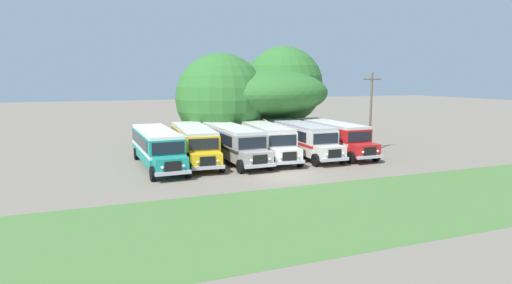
% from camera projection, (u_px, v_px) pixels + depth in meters
% --- Properties ---
extents(ground_plane, '(220.00, 220.00, 0.00)m').
position_uv_depth(ground_plane, '(286.00, 176.00, 29.58)').
color(ground_plane, slate).
extents(foreground_grass_strip, '(80.00, 10.28, 0.01)m').
position_uv_depth(foreground_grass_strip, '(351.00, 208.00, 22.29)').
color(foreground_grass_strip, '#4C7538').
rests_on(foreground_grass_strip, ground_plane).
extents(parked_bus_slot_0, '(2.95, 10.87, 2.82)m').
position_uv_depth(parked_bus_slot_0, '(157.00, 146.00, 32.82)').
color(parked_bus_slot_0, teal).
rests_on(parked_bus_slot_0, ground_plane).
extents(parked_bus_slot_1, '(3.25, 10.92, 2.82)m').
position_uv_depth(parked_bus_slot_1, '(194.00, 142.00, 34.69)').
color(parked_bus_slot_1, yellow).
rests_on(parked_bus_slot_1, ground_plane).
extents(parked_bus_slot_2, '(3.02, 10.88, 2.82)m').
position_uv_depth(parked_bus_slot_2, '(232.00, 141.00, 35.13)').
color(parked_bus_slot_2, '#9E9993').
rests_on(parked_bus_slot_2, ground_plane).
extents(parked_bus_slot_3, '(3.32, 10.94, 2.82)m').
position_uv_depth(parked_bus_slot_3, '(265.00, 139.00, 36.55)').
color(parked_bus_slot_3, silver).
rests_on(parked_bus_slot_3, ground_plane).
extents(parked_bus_slot_4, '(2.78, 10.85, 2.82)m').
position_uv_depth(parked_bus_slot_4, '(301.00, 137.00, 37.53)').
color(parked_bus_slot_4, silver).
rests_on(parked_bus_slot_4, ground_plane).
extents(parked_bus_slot_5, '(2.75, 10.85, 2.82)m').
position_uv_depth(parked_bus_slot_5, '(331.00, 136.00, 38.55)').
color(parked_bus_slot_5, red).
rests_on(parked_bus_slot_5, ground_plane).
extents(broad_shade_tree, '(17.04, 14.16, 10.31)m').
position_uv_depth(broad_shade_tree, '(255.00, 92.00, 45.14)').
color(broad_shade_tree, brown).
rests_on(broad_shade_tree, ground_plane).
extents(utility_pole, '(1.80, 0.20, 7.28)m').
position_uv_depth(utility_pole, '(371.00, 110.00, 38.54)').
color(utility_pole, brown).
rests_on(utility_pole, ground_plane).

